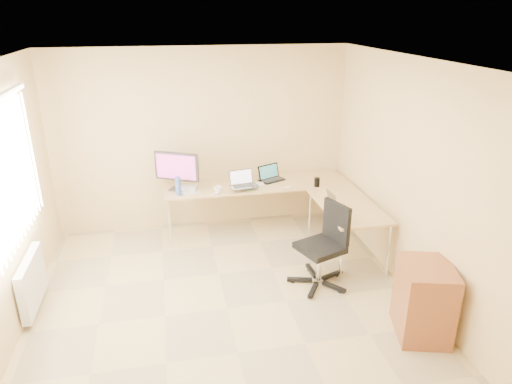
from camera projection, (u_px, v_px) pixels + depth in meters
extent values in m
plane|color=#D0B87D|center=(227.00, 308.00, 5.03)|extent=(4.50, 4.50, 0.00)
plane|color=white|center=(220.00, 63.00, 4.07)|extent=(4.50, 4.50, 0.00)
plane|color=beige|center=(202.00, 140.00, 6.60)|extent=(4.50, 0.00, 4.50)
plane|color=beige|center=(281.00, 354.00, 2.50)|extent=(4.50, 0.00, 4.50)
plane|color=beige|center=(417.00, 184.00, 4.94)|extent=(0.00, 4.50, 4.50)
cube|color=tan|center=(257.00, 207.00, 6.71)|extent=(2.65, 0.70, 0.73)
cube|color=tan|center=(346.00, 230.00, 5.99)|extent=(0.70, 1.30, 0.73)
cube|color=#272727|center=(177.00, 171.00, 6.24)|extent=(0.65, 0.47, 0.54)
cube|color=#2A7062|center=(248.00, 185.00, 6.45)|extent=(0.27, 0.32, 0.05)
cube|color=#9D9BAD|center=(243.00, 179.00, 6.28)|extent=(0.38, 0.31, 0.22)
cube|color=black|center=(272.00, 173.00, 6.65)|extent=(0.43, 0.38, 0.22)
cube|color=white|center=(249.00, 184.00, 6.51)|extent=(0.43, 0.18, 0.02)
ellipsoid|color=silver|center=(288.00, 187.00, 6.37)|extent=(0.13, 0.10, 0.04)
imported|color=white|center=(218.00, 190.00, 6.18)|extent=(0.14, 0.14, 0.10)
cylinder|color=silver|center=(217.00, 193.00, 6.19)|extent=(0.13, 0.13, 0.03)
cylinder|color=#3C60A8|center=(178.00, 186.00, 6.11)|extent=(0.07, 0.07, 0.26)
cube|color=silver|center=(188.00, 190.00, 6.33)|extent=(0.34, 0.40, 0.01)
cube|color=silver|center=(189.00, 188.00, 6.29)|extent=(0.24, 0.21, 0.07)
cylinder|color=beige|center=(177.00, 174.00, 6.49)|extent=(0.30, 0.30, 0.31)
cylinder|color=black|center=(317.00, 182.00, 6.43)|extent=(0.08, 0.08, 0.13)
cube|color=#ADADAE|center=(339.00, 202.00, 5.68)|extent=(0.33, 0.27, 0.20)
cube|color=black|center=(320.00, 246.00, 5.31)|extent=(0.77, 0.77, 1.00)
cube|color=brown|center=(424.00, 302.00, 4.53)|extent=(0.61, 0.69, 0.81)
cube|color=white|center=(32.00, 282.00, 4.89)|extent=(0.09, 0.80, 0.55)
cube|color=white|center=(7.00, 176.00, 4.44)|extent=(0.10, 1.80, 1.40)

